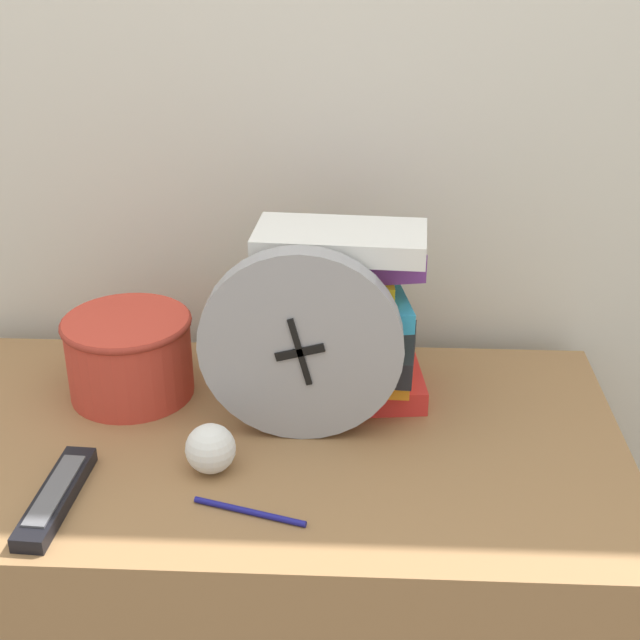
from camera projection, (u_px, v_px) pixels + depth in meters
name	position (u px, v px, depth m)	size (l,w,h in m)	color
wall_back	(269.00, 81.00, 1.40)	(6.00, 0.04, 2.40)	silver
desk	(260.00, 634.00, 1.44)	(1.06, 0.56, 0.77)	olive
desk_clock	(301.00, 346.00, 1.22)	(0.28, 0.04, 0.28)	#99999E
book_stack	(339.00, 315.00, 1.31)	(0.26, 0.20, 0.28)	red
basket	(129.00, 353.00, 1.35)	(0.20, 0.20, 0.13)	#C63D2D
tv_remote	(56.00, 496.00, 1.13)	(0.05, 0.20, 0.02)	black
crumpled_paper_ball	(211.00, 449.00, 1.19)	(0.07, 0.07, 0.07)	white
pen	(250.00, 512.00, 1.11)	(0.15, 0.05, 0.01)	navy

